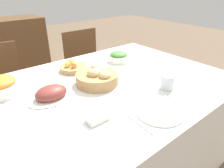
% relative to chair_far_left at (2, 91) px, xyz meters
% --- Properties ---
extents(ground_plane, '(12.00, 12.00, 0.00)m').
position_rel_chair_far_left_xyz_m(ground_plane, '(0.47, -0.91, -0.48)').
color(ground_plane, brown).
extents(dining_table, '(1.65, 1.17, 0.76)m').
position_rel_chair_far_left_xyz_m(dining_table, '(0.47, -0.91, -0.10)').
color(dining_table, silver).
rests_on(dining_table, ground).
extents(chair_far_left, '(0.46, 0.46, 0.88)m').
position_rel_chair_far_left_xyz_m(chair_far_left, '(0.00, 0.00, 0.00)').
color(chair_far_left, brown).
rests_on(chair_far_left, ground).
extents(chair_far_right, '(0.42, 0.42, 0.88)m').
position_rel_chair_far_left_xyz_m(chair_far_right, '(0.90, 0.00, 0.00)').
color(chair_far_right, brown).
rests_on(chair_far_right, ground).
extents(bread_basket, '(0.27, 0.27, 0.11)m').
position_rel_chair_far_left_xyz_m(bread_basket, '(0.44, -0.87, 0.33)').
color(bread_basket, '#AD8451').
rests_on(bread_basket, dining_table).
extents(egg_basket, '(0.19, 0.19, 0.08)m').
position_rel_chair_far_left_xyz_m(egg_basket, '(0.42, -0.58, 0.31)').
color(egg_basket, '#AD8451').
rests_on(egg_basket, dining_table).
extents(ham_platter, '(0.28, 0.19, 0.08)m').
position_rel_chair_far_left_xyz_m(ham_platter, '(0.13, -0.86, 0.31)').
color(ham_platter, white).
rests_on(ham_platter, dining_table).
extents(green_salad_bowl, '(0.16, 0.16, 0.09)m').
position_rel_chair_far_left_xyz_m(green_salad_bowl, '(0.80, -0.66, 0.32)').
color(green_salad_bowl, white).
rests_on(green_salad_bowl, dining_table).
extents(carrot_bowl, '(0.20, 0.20, 0.11)m').
position_rel_chair_far_left_xyz_m(carrot_bowl, '(-0.07, -0.63, 0.33)').
color(carrot_bowl, white).
rests_on(carrot_bowl, dining_table).
extents(dinner_plate, '(0.24, 0.24, 0.01)m').
position_rel_chair_far_left_xyz_m(dinner_plate, '(0.49, -1.34, 0.29)').
color(dinner_plate, white).
rests_on(dinner_plate, dining_table).
extents(fork, '(0.02, 0.17, 0.00)m').
position_rel_chair_far_left_xyz_m(fork, '(0.34, -1.34, 0.28)').
color(fork, silver).
rests_on(fork, dining_table).
extents(knife, '(0.02, 0.17, 0.00)m').
position_rel_chair_far_left_xyz_m(knife, '(0.64, -1.34, 0.28)').
color(knife, silver).
rests_on(knife, dining_table).
extents(spoon, '(0.02, 0.17, 0.00)m').
position_rel_chair_far_left_xyz_m(spoon, '(0.67, -1.34, 0.28)').
color(spoon, silver).
rests_on(spoon, dining_table).
extents(drinking_cup, '(0.08, 0.08, 0.09)m').
position_rel_chair_far_left_xyz_m(drinking_cup, '(0.73, -1.20, 0.33)').
color(drinking_cup, silver).
rests_on(drinking_cup, dining_table).
extents(butter_dish, '(0.10, 0.06, 0.03)m').
position_rel_chair_far_left_xyz_m(butter_dish, '(0.21, -1.19, 0.30)').
color(butter_dish, white).
rests_on(butter_dish, dining_table).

